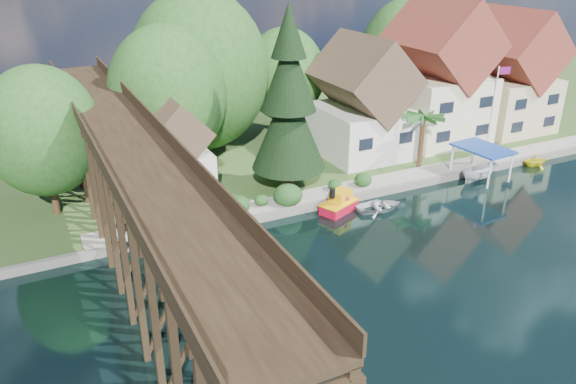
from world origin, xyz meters
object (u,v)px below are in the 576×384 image
Objects in this scene: flagpole at (496,98)px; boat_yellow at (536,159)px; house_right at (509,79)px; shed at (175,154)px; tugboat at (339,203)px; trestle_bridge at (134,192)px; boat_white_a at (380,205)px; house_left at (362,106)px; house_center at (438,81)px; conifer at (289,104)px; palm_tree at (424,119)px; boat_canopy at (480,166)px.

flagpole is 3.20× the size of boat_yellow.
shed is (-36.00, -1.50, -1.95)m from house_right.
tugboat is at bearing -160.64° from house_right.
trestle_bridge is 5.63× the size of shed.
house_right is at bearing -13.28° from boat_yellow.
house_left is at bearing -19.02° from boat_white_a.
house_right reaches higher than boat_white_a.
house_center reaches higher than house_left.
house_center is at bearing 4.24° from shed.
conifer is (-27.58, -4.24, 1.68)m from house_right.
house_right is 0.86× the size of conifer.
conifer is at bearing 93.40° from boat_yellow.
trestle_bridge is 16.14m from tugboat.
trestle_bridge is at bearing -153.87° from conifer.
shed is 2.28× the size of tugboat.
shed reaches higher than tugboat.
shed is 0.99× the size of flagpole.
house_center is 1.77× the size of shed.
house_right is at bearing 35.20° from flagpole.
shed is 2.14× the size of boat_white_a.
conifer is 12.71m from palm_tree.
house_right is at bearing 19.36° from tugboat.
trestle_bridge is at bearing -173.26° from tugboat.
boat_white_a is (-7.55, -4.89, -4.55)m from palm_tree.
trestle_bridge reaches higher than tugboat.
boat_yellow is at bearing -117.91° from house_right.
house_right is at bearing 8.75° from conifer.
house_right is 36.08m from shed.
house_left is (23.00, 10.83, -0.21)m from trestle_bridge.
house_center is at bearing 176.82° from house_right.
house_center is 8.57m from palm_tree.
shed is at bearing 91.53° from boat_yellow.
tugboat is (-25.66, -9.02, -5.12)m from house_right.
house_center is at bearing 125.78° from flagpole.
trestle_bridge is at bearing -118.19° from shed.
shed reaches higher than boat_white_a.
conifer reaches higher than boat_white_a.
house_center is at bearing 3.18° from house_left.
boat_yellow is at bearing 3.21° from trestle_bridge.
boat_canopy is at bearing -17.31° from shed.
shed is (-18.00, -1.50, -1.31)m from house_left.
tugboat is 13.97m from boat_canopy.
shed reaches higher than boat_canopy.
boat_canopy is 1.99× the size of boat_yellow.
house_center is 5.70m from flagpole.
shed is 21.20m from palm_tree.
palm_tree is at bearing 132.25° from boat_canopy.
boat_yellow is at bearing 0.61° from tugboat.
flagpole is (12.27, -4.04, 0.20)m from house_left.
shed is at bearing -175.23° from house_left.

